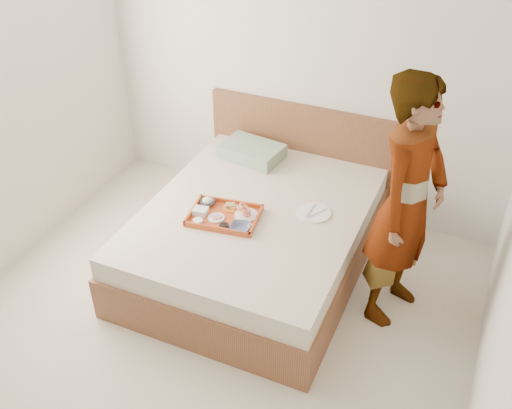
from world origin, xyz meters
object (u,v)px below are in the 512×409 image
object	(u,v)px
dinner_plate	(314,213)
person	(407,204)
bed	(255,237)
tray	(224,216)

from	to	relation	value
dinner_plate	person	bearing A→B (deg)	-13.11
bed	tray	distance (m)	0.38
bed	person	bearing A→B (deg)	-1.59
dinner_plate	bed	bearing A→B (deg)	-163.43
bed	dinner_plate	world-z (taller)	dinner_plate
person	dinner_plate	bearing A→B (deg)	92.58
bed	person	world-z (taller)	person
tray	person	distance (m)	1.30
bed	dinner_plate	xyz separation A→B (m)	(0.42, 0.12, 0.27)
dinner_plate	person	world-z (taller)	person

